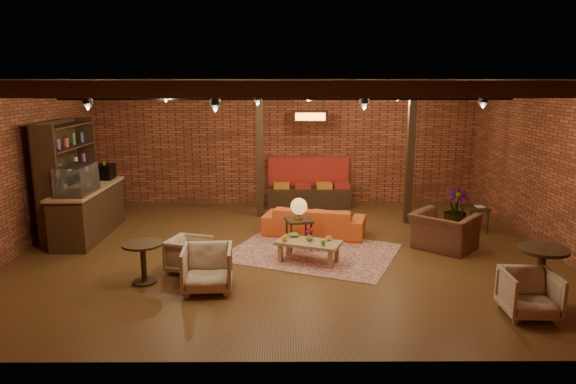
{
  "coord_description": "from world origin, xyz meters",
  "views": [
    {
      "loc": [
        -0.0,
        -9.39,
        3.17
      ],
      "look_at": [
        0.05,
        0.2,
        1.11
      ],
      "focal_mm": 32.0,
      "sensor_mm": 36.0,
      "label": 1
    }
  ],
  "objects_px": {
    "round_table_left": "(143,256)",
    "armchair_a": "(189,253)",
    "side_table_book": "(475,209)",
    "armchair_right": "(444,225)",
    "round_table_right": "(541,266)",
    "armchair_b": "(207,266)",
    "plant_tall": "(458,168)",
    "sofa": "(314,221)",
    "side_table_lamp": "(299,210)",
    "coffee_table": "(308,243)",
    "armchair_far": "(530,291)"
  },
  "relations": [
    {
      "from": "armchair_a",
      "to": "plant_tall",
      "type": "xyz_separation_m",
      "value": [
        5.35,
        2.54,
        1.03
      ]
    },
    {
      "from": "side_table_lamp",
      "to": "round_table_left",
      "type": "relative_size",
      "value": 1.51
    },
    {
      "from": "coffee_table",
      "to": "plant_tall",
      "type": "bearing_deg",
      "value": 32.15
    },
    {
      "from": "plant_tall",
      "to": "armchair_a",
      "type": "bearing_deg",
      "value": -154.65
    },
    {
      "from": "round_table_right",
      "to": "armchair_b",
      "type": "bearing_deg",
      "value": 174.4
    },
    {
      "from": "side_table_lamp",
      "to": "round_table_left",
      "type": "distance_m",
      "value": 3.07
    },
    {
      "from": "side_table_lamp",
      "to": "armchair_right",
      "type": "relative_size",
      "value": 0.91
    },
    {
      "from": "side_table_book",
      "to": "round_table_right",
      "type": "distance_m",
      "value": 3.66
    },
    {
      "from": "plant_tall",
      "to": "sofa",
      "type": "bearing_deg",
      "value": -172.25
    },
    {
      "from": "armchair_right",
      "to": "side_table_book",
      "type": "relative_size",
      "value": 1.95
    },
    {
      "from": "armchair_b",
      "to": "plant_tall",
      "type": "relative_size",
      "value": 0.28
    },
    {
      "from": "round_table_right",
      "to": "armchair_far",
      "type": "bearing_deg",
      "value": -128.92
    },
    {
      "from": "armchair_a",
      "to": "plant_tall",
      "type": "relative_size",
      "value": 0.24
    },
    {
      "from": "armchair_b",
      "to": "side_table_book",
      "type": "xyz_separation_m",
      "value": [
        5.29,
        3.16,
        0.12
      ]
    },
    {
      "from": "armchair_b",
      "to": "round_table_right",
      "type": "height_order",
      "value": "round_table_right"
    },
    {
      "from": "coffee_table",
      "to": "armchair_a",
      "type": "bearing_deg",
      "value": -167.37
    },
    {
      "from": "armchair_a",
      "to": "armchair_b",
      "type": "relative_size",
      "value": 0.84
    },
    {
      "from": "round_table_left",
      "to": "armchair_a",
      "type": "bearing_deg",
      "value": 39.13
    },
    {
      "from": "round_table_right",
      "to": "sofa",
      "type": "bearing_deg",
      "value": 132.38
    },
    {
      "from": "sofa",
      "to": "side_table_lamp",
      "type": "distance_m",
      "value": 1.08
    },
    {
      "from": "armchair_a",
      "to": "side_table_book",
      "type": "relative_size",
      "value": 1.15
    },
    {
      "from": "round_table_right",
      "to": "armchair_right",
      "type": "bearing_deg",
      "value": 104.94
    },
    {
      "from": "sofa",
      "to": "armchair_b",
      "type": "xyz_separation_m",
      "value": [
        -1.81,
        -2.92,
        0.08
      ]
    },
    {
      "from": "side_table_lamp",
      "to": "round_table_right",
      "type": "xyz_separation_m",
      "value": [
        3.45,
        -2.49,
        -0.21
      ]
    },
    {
      "from": "coffee_table",
      "to": "round_table_left",
      "type": "bearing_deg",
      "value": -160.04
    },
    {
      "from": "side_table_lamp",
      "to": "armchair_right",
      "type": "bearing_deg",
      "value": -0.7
    },
    {
      "from": "side_table_lamp",
      "to": "armchair_b",
      "type": "distance_m",
      "value": 2.51
    },
    {
      "from": "side_table_book",
      "to": "round_table_right",
      "type": "xyz_separation_m",
      "value": [
        -0.37,
        -3.64,
        0.05
      ]
    },
    {
      "from": "round_table_left",
      "to": "armchair_far",
      "type": "bearing_deg",
      "value": -12.16
    },
    {
      "from": "round_table_left",
      "to": "round_table_right",
      "type": "distance_m",
      "value": 6.03
    },
    {
      "from": "round_table_left",
      "to": "armchair_b",
      "type": "height_order",
      "value": "armchair_b"
    },
    {
      "from": "armchair_a",
      "to": "armchair_right",
      "type": "distance_m",
      "value": 4.84
    },
    {
      "from": "armchair_right",
      "to": "side_table_book",
      "type": "distance_m",
      "value": 1.57
    },
    {
      "from": "plant_tall",
      "to": "side_table_book",
      "type": "bearing_deg",
      "value": -26.35
    },
    {
      "from": "sofa",
      "to": "armchair_right",
      "type": "height_order",
      "value": "armchair_right"
    },
    {
      "from": "side_table_lamp",
      "to": "armchair_far",
      "type": "relative_size",
      "value": 1.42
    },
    {
      "from": "side_table_lamp",
      "to": "armchair_right",
      "type": "xyz_separation_m",
      "value": [
        2.8,
        -0.03,
        -0.29
      ]
    },
    {
      "from": "sofa",
      "to": "side_table_lamp",
      "type": "xyz_separation_m",
      "value": [
        -0.35,
        -0.91,
        0.46
      ]
    },
    {
      "from": "round_table_left",
      "to": "armchair_right",
      "type": "distance_m",
      "value": 5.59
    },
    {
      "from": "coffee_table",
      "to": "round_table_left",
      "type": "xyz_separation_m",
      "value": [
        -2.68,
        -0.97,
        0.11
      ]
    },
    {
      "from": "armchair_b",
      "to": "armchair_far",
      "type": "xyz_separation_m",
      "value": [
        4.56,
        -0.92,
        -0.03
      ]
    },
    {
      "from": "sofa",
      "to": "round_table_right",
      "type": "bearing_deg",
      "value": 146.27
    },
    {
      "from": "round_table_left",
      "to": "armchair_a",
      "type": "distance_m",
      "value": 0.83
    },
    {
      "from": "armchair_far",
      "to": "armchair_b",
      "type": "bearing_deg",
      "value": 170.7
    },
    {
      "from": "armchair_b",
      "to": "side_table_book",
      "type": "height_order",
      "value": "armchair_b"
    },
    {
      "from": "coffee_table",
      "to": "armchair_b",
      "type": "xyz_separation_m",
      "value": [
        -1.61,
        -1.27,
        0.04
      ]
    },
    {
      "from": "armchair_right",
      "to": "coffee_table",
      "type": "bearing_deg",
      "value": 56.22
    },
    {
      "from": "sofa",
      "to": "coffee_table",
      "type": "height_order",
      "value": "coffee_table"
    },
    {
      "from": "armchair_right",
      "to": "round_table_right",
      "type": "relative_size",
      "value": 1.32
    },
    {
      "from": "round_table_right",
      "to": "coffee_table",
      "type": "bearing_deg",
      "value": 152.1
    }
  ]
}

